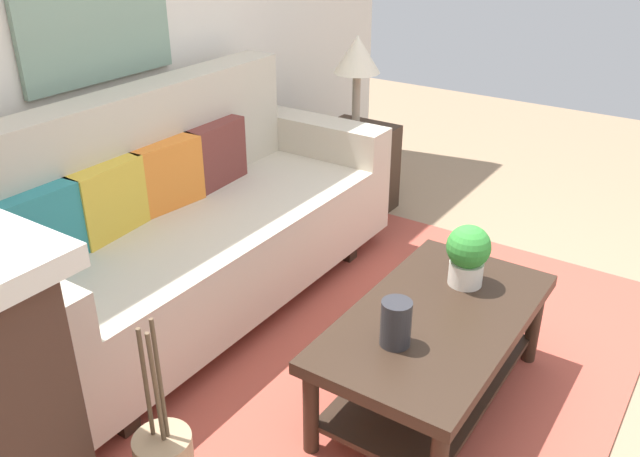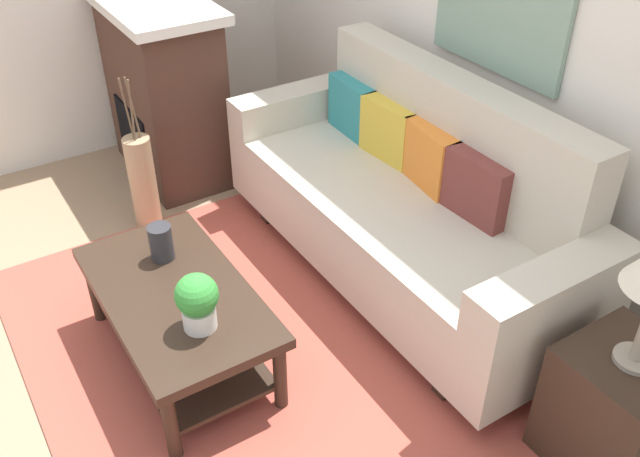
% 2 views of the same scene
% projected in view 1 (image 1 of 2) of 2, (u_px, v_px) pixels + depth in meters
% --- Properties ---
extents(ground_plane, '(8.83, 8.83, 0.00)m').
position_uv_depth(ground_plane, '(474.00, 393.00, 2.78)').
color(ground_plane, '#9E7F60').
extents(wall_back, '(4.83, 0.10, 2.70)m').
position_uv_depth(wall_back, '(112.00, 16.00, 3.15)').
color(wall_back, silver).
rests_on(wall_back, ground_plane).
extents(area_rug, '(2.64, 2.10, 0.01)m').
position_uv_depth(area_rug, '(370.00, 351.00, 3.03)').
color(area_rug, '#B24C3D').
rests_on(area_rug, ground_plane).
extents(couch, '(2.23, 0.84, 1.08)m').
position_uv_depth(couch, '(190.00, 229.00, 3.19)').
color(couch, beige).
rests_on(couch, ground_plane).
extents(throw_pillow_teal, '(0.36, 0.13, 0.32)m').
position_uv_depth(throw_pillow_teal, '(38.00, 230.00, 2.62)').
color(throw_pillow_teal, teal).
rests_on(throw_pillow_teal, couch).
extents(throw_pillow_mustard, '(0.37, 0.15, 0.32)m').
position_uv_depth(throw_pillow_mustard, '(108.00, 200.00, 2.88)').
color(throw_pillow_mustard, gold).
rests_on(throw_pillow_mustard, couch).
extents(throw_pillow_orange, '(0.37, 0.16, 0.32)m').
position_uv_depth(throw_pillow_orange, '(166.00, 175.00, 3.14)').
color(throw_pillow_orange, orange).
rests_on(throw_pillow_orange, couch).
extents(throw_pillow_maroon, '(0.37, 0.14, 0.32)m').
position_uv_depth(throw_pillow_maroon, '(216.00, 154.00, 3.40)').
color(throw_pillow_maroon, brown).
rests_on(throw_pillow_maroon, couch).
extents(coffee_table, '(1.10, 0.60, 0.43)m').
position_uv_depth(coffee_table, '(435.00, 339.00, 2.59)').
color(coffee_table, '#332319').
rests_on(coffee_table, ground_plane).
extents(tabletop_vase, '(0.11, 0.11, 0.18)m').
position_uv_depth(tabletop_vase, '(396.00, 323.00, 2.34)').
color(tabletop_vase, '#2D2D33').
rests_on(tabletop_vase, coffee_table).
extents(potted_plant_tabletop, '(0.18, 0.18, 0.26)m').
position_uv_depth(potted_plant_tabletop, '(468.00, 253.00, 2.68)').
color(potted_plant_tabletop, white).
rests_on(potted_plant_tabletop, coffee_table).
extents(side_table, '(0.44, 0.44, 0.56)m').
position_uv_depth(side_table, '(354.00, 170.00, 4.27)').
color(side_table, '#332319').
rests_on(side_table, ground_plane).
extents(table_lamp, '(0.28, 0.28, 0.57)m').
position_uv_depth(table_lamp, '(357.00, 58.00, 3.95)').
color(table_lamp, gray).
rests_on(table_lamp, side_table).
extents(floor_vase_branch_a, '(0.02, 0.03, 0.36)m').
position_uv_depth(floor_vase_branch_a, '(160.00, 380.00, 1.67)').
color(floor_vase_branch_a, brown).
rests_on(floor_vase_branch_a, floor_vase).
extents(floor_vase_branch_b, '(0.03, 0.04, 0.36)m').
position_uv_depth(floor_vase_branch_b, '(146.00, 384.00, 1.66)').
color(floor_vase_branch_b, brown).
rests_on(floor_vase_branch_b, floor_vase).
extents(floor_vase_branch_c, '(0.03, 0.03, 0.36)m').
position_uv_depth(floor_vase_branch_c, '(156.00, 389.00, 1.64)').
color(floor_vase_branch_c, brown).
rests_on(floor_vase_branch_c, floor_vase).
extents(framed_painting, '(0.84, 0.03, 0.70)m').
position_uv_depth(framed_painting, '(94.00, 3.00, 2.97)').
color(framed_painting, gray).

